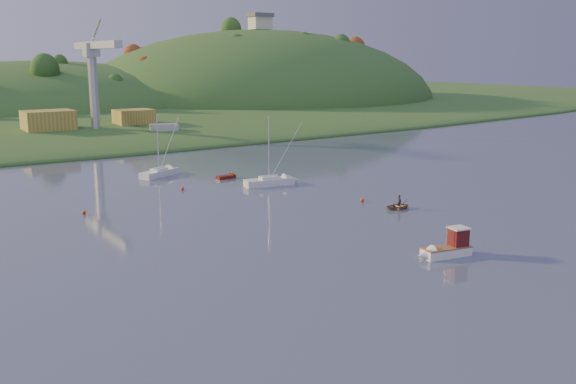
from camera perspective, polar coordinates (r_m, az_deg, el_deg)
ground at (r=58.65m, az=20.97°, el=-8.16°), size 500.00×500.00×0.00m
shore_slope at (r=201.87m, az=-21.17°, el=5.64°), size 640.00×150.00×7.00m
hill_center at (r=247.79m, az=-21.39°, el=6.65°), size 140.00×120.00×36.00m
hill_right at (r=266.79m, az=-2.42°, el=7.78°), size 150.00×130.00×60.00m
hilltop_house at (r=266.46m, az=-2.49°, el=14.96°), size 9.00×7.00×6.45m
hillside_trees at (r=221.30m, az=-22.40°, el=6.04°), size 280.00×50.00×32.00m
wharf at (r=161.93m, az=-15.87°, el=5.06°), size 42.00×16.00×2.40m
shed_west at (r=158.90m, az=-20.52°, el=5.94°), size 11.00×8.00×4.80m
shed_east at (r=166.17m, az=-13.53°, el=6.45°), size 9.00×7.00×4.00m
dock_crane at (r=156.56m, az=-16.83°, el=10.65°), size 3.20×28.00×20.30m
fishing_boat at (r=65.18m, az=13.62°, el=-4.92°), size 6.11×2.89×3.75m
sailboat_near at (r=107.80m, az=-11.38°, el=1.73°), size 7.59×5.16×10.21m
sailboat_far at (r=98.20m, az=-1.69°, el=0.99°), size 7.93×3.62×10.61m
canoe at (r=84.43m, az=9.86°, el=-1.24°), size 3.66×2.80×0.70m
paddler at (r=84.33m, az=9.87°, el=-0.95°), size 0.44×0.62×1.59m
red_tender at (r=104.72m, az=-5.22°, el=1.39°), size 3.85×1.62×1.28m
work_vessel at (r=154.56m, az=-10.93°, el=5.05°), size 15.82×8.80×3.85m
buoy_1 at (r=87.74m, az=6.62°, el=-0.72°), size 0.50×0.50×0.50m
buoy_2 at (r=84.25m, az=-17.68°, el=-1.74°), size 0.50×0.50×0.50m
buoy_3 at (r=96.05m, az=-9.37°, el=0.31°), size 0.50×0.50×0.50m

